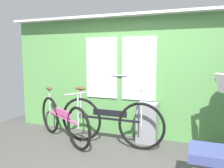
{
  "coord_description": "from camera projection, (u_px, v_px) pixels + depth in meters",
  "views": [
    {
      "loc": [
        1.11,
        -2.64,
        1.44
      ],
      "look_at": [
        -0.18,
        0.78,
        0.99
      ],
      "focal_mm": 36.71,
      "sensor_mm": 36.0,
      "label": 1
    }
  ],
  "objects": [
    {
      "name": "ground_plane",
      "position": [
        104.0,
        167.0,
        3.02
      ],
      "size": [
        5.73,
        4.14,
        0.04
      ],
      "primitive_type": "cube",
      "color": "#474442"
    },
    {
      "name": "train_door_wall",
      "position": [
        131.0,
        74.0,
        4.06
      ],
      "size": [
        4.73,
        0.28,
        2.14
      ],
      "color": "#56934C",
      "rests_on": "ground_plane"
    },
    {
      "name": "bicycle_near_door",
      "position": [
        109.0,
        121.0,
        3.69
      ],
      "size": [
        1.79,
        0.44,
        0.95
      ],
      "rotation": [
        0.0,
        0.0,
        -0.01
      ],
      "color": "black",
      "rests_on": "ground_plane"
    },
    {
      "name": "bicycle_leaning_behind",
      "position": [
        62.0,
        119.0,
        3.91
      ],
      "size": [
        1.5,
        0.92,
        0.89
      ],
      "rotation": [
        0.0,
        0.0,
        -0.53
      ],
      "color": "black",
      "rests_on": "ground_plane"
    },
    {
      "name": "trash_bin_by_wall",
      "position": [
        147.0,
        123.0,
        3.83
      ],
      "size": [
        0.33,
        0.28,
        0.66
      ],
      "primitive_type": "cube",
      "color": "gray",
      "rests_on": "ground_plane"
    }
  ]
}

